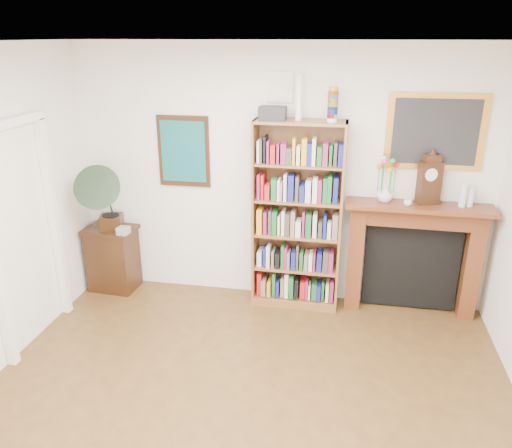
% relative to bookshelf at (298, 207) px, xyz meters
% --- Properties ---
extents(room, '(4.51, 5.01, 2.81)m').
position_rel_bookshelf_xyz_m(room, '(-0.23, -2.31, 0.25)').
color(room, '#4B3016').
rests_on(room, ground).
extents(door_casing, '(0.08, 1.02, 2.17)m').
position_rel_bookshelf_xyz_m(door_casing, '(-2.44, -1.11, 0.11)').
color(door_casing, white).
rests_on(door_casing, left_wall).
extents(teal_poster, '(0.58, 0.04, 0.78)m').
position_rel_bookshelf_xyz_m(teal_poster, '(-1.28, 0.17, 0.50)').
color(teal_poster, black).
rests_on(teal_poster, back_wall).
extents(small_picture, '(0.26, 0.04, 0.30)m').
position_rel_bookshelf_xyz_m(small_picture, '(-0.23, 0.17, 1.20)').
color(small_picture, white).
rests_on(small_picture, back_wall).
extents(gilt_painting, '(0.95, 0.04, 0.75)m').
position_rel_bookshelf_xyz_m(gilt_painting, '(1.32, 0.17, 0.80)').
color(gilt_painting, '#CD8835').
rests_on(gilt_painting, back_wall).
extents(bookshelf, '(0.95, 0.34, 2.36)m').
position_rel_bookshelf_xyz_m(bookshelf, '(0.00, 0.00, 0.00)').
color(bookshelf, brown).
rests_on(bookshelf, floor).
extents(side_cabinet, '(0.59, 0.45, 0.77)m').
position_rel_bookshelf_xyz_m(side_cabinet, '(-2.15, -0.04, -0.76)').
color(side_cabinet, black).
rests_on(side_cabinet, floor).
extents(fireplace, '(1.47, 0.38, 1.24)m').
position_rel_bookshelf_xyz_m(fireplace, '(1.23, 0.08, -0.41)').
color(fireplace, '#522B13').
rests_on(fireplace, floor).
extents(gramophone, '(0.63, 0.71, 0.80)m').
position_rel_bookshelf_xyz_m(gramophone, '(-2.13, -0.16, 0.07)').
color(gramophone, black).
rests_on(gramophone, side_cabinet).
extents(cd_stack, '(0.13, 0.13, 0.08)m').
position_rel_bookshelf_xyz_m(cd_stack, '(-1.92, -0.18, -0.34)').
color(cd_stack, silver).
rests_on(cd_stack, side_cabinet).
extents(mantel_clock, '(0.25, 0.19, 0.51)m').
position_rel_bookshelf_xyz_m(mantel_clock, '(1.30, 0.07, 0.34)').
color(mantel_clock, black).
rests_on(mantel_clock, fireplace).
extents(flower_vase, '(0.19, 0.19, 0.17)m').
position_rel_bookshelf_xyz_m(flower_vase, '(0.88, 0.05, 0.18)').
color(flower_vase, silver).
rests_on(flower_vase, fireplace).
extents(teacup, '(0.11, 0.11, 0.06)m').
position_rel_bookshelf_xyz_m(teacup, '(1.11, -0.04, 0.12)').
color(teacup, silver).
rests_on(teacup, fireplace).
extents(bottle_left, '(0.07, 0.07, 0.24)m').
position_rel_bookshelf_xyz_m(bottle_left, '(1.64, 0.03, 0.21)').
color(bottle_left, silver).
rests_on(bottle_left, fireplace).
extents(bottle_right, '(0.06, 0.06, 0.20)m').
position_rel_bookshelf_xyz_m(bottle_right, '(1.71, 0.05, 0.19)').
color(bottle_right, silver).
rests_on(bottle_right, fireplace).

